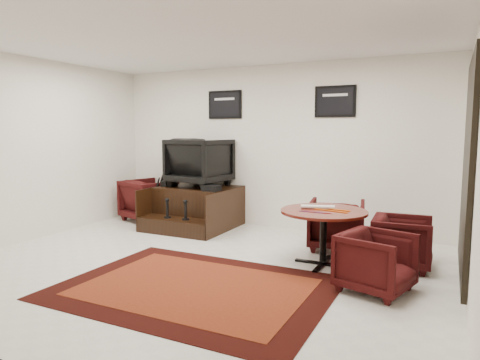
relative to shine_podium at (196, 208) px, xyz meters
The scene contains 16 objects.
ground 2.26m from the shine_podium, 58.32° to the right, with size 6.00×6.00×0.00m, color silver.
room_shell 2.80m from the shine_podium, 48.40° to the right, with size 6.02×5.02×2.81m.
area_rug 3.00m from the shine_podium, 58.20° to the right, with size 2.86×2.15×0.01m.
shine_podium is the anchor object (origin of this frame).
shine_chair 0.86m from the shine_podium, 90.00° to the left, with size 0.92×0.86×0.95m, color black.
shoes_pair 0.67m from the shine_podium, behind, with size 0.28×0.32×0.10m.
polish_kit 0.69m from the shine_podium, 30.36° to the right, with size 0.28×0.20×0.10m, color black.
umbrella_black 0.80m from the shine_podium, 164.59° to the right, with size 0.33×0.12×0.89m, color black, non-canonical shape.
umbrella_hooked 0.84m from the shine_podium, behind, with size 0.35×0.13×0.93m, color black, non-canonical shape.
armchair_side 1.08m from the shine_podium, behind, with size 0.83×0.78×0.86m, color black.
meeting_table 2.85m from the shine_podium, 23.83° to the right, with size 1.07×1.07×0.70m.
table_chair_back 2.58m from the shine_podium, ahead, with size 0.75×0.71×0.78m, color black.
table_chair_window 3.58m from the shine_podium, 12.86° to the right, with size 0.68×0.64×0.70m, color black.
table_chair_corner 3.77m from the shine_podium, 28.04° to the right, with size 0.67×0.63×0.69m, color black.
paper_roll 2.76m from the shine_podium, 23.57° to the right, with size 0.05×0.05×0.42m, color silver.
table_clutter 2.92m from the shine_podium, 23.72° to the right, with size 0.57×0.31×0.01m.
Camera 1 is at (2.79, -4.41, 1.69)m, focal length 32.00 mm.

